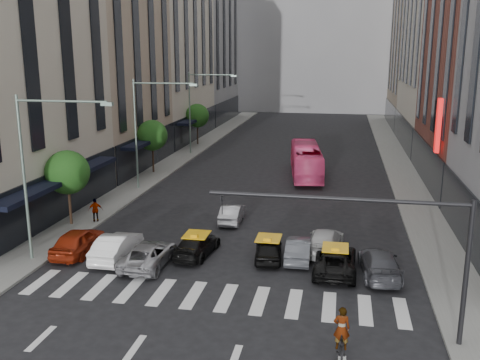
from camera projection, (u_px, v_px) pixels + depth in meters
The scene contains 29 objects.
ground at pixel (206, 311), 23.88m from camera, with size 160.00×160.00×0.00m, color black.
sidewalk_left at pixel (170, 164), 54.60m from camera, with size 3.00×96.00×0.15m, color slate.
sidewalk_right at pixel (403, 174), 50.41m from camera, with size 3.00×96.00×0.15m, color slate.
building_left_b at pixel (104, 44), 50.90m from camera, with size 8.00×16.00×24.00m, color tan.
building_left_d at pixel (202, 28), 85.52m from camera, with size 8.00×18.00×30.00m, color gray.
building_right_d at pixel (423, 33), 79.56m from camera, with size 8.00×18.00×28.00m, color tan.
building_far at pixel (316, 15), 100.82m from camera, with size 30.00×10.00×36.00m, color gray.
tree_near at pixel (67, 172), 34.72m from camera, with size 2.88×2.88×4.95m.
tree_mid at pixel (152, 135), 50.00m from camera, with size 2.88×2.88×4.95m.
tree_far at pixel (197, 116), 65.28m from camera, with size 2.88×2.88×4.95m.
streetlamp_near at pixel (38, 157), 28.15m from camera, with size 5.38×0.25×9.00m.
streetlamp_mid at pixel (146, 120), 43.42m from camera, with size 5.38×0.25×9.00m.
streetlamp_far at pixel (198, 102), 58.70m from camera, with size 5.38×0.25×9.00m.
traffic_signal at pixel (392, 235), 20.47m from camera, with size 10.10×0.20×6.00m.
liberty_sign at pixel (438, 126), 39.27m from camera, with size 0.30×0.70×4.00m.
car_red at pixel (78, 241), 30.57m from camera, with size 1.76×4.38×1.49m, color maroon.
car_white_front at pixel (117, 246), 29.79m from camera, with size 1.54×4.43×1.46m, color white.
car_silver at pixel (149, 254), 28.86m from camera, with size 2.13×4.61×1.28m, color #9C9CA1.
taxi_left at pixel (197, 245), 30.32m from camera, with size 1.71×4.20×1.22m, color black.
taxi_center at pixel (268, 249), 29.69m from camera, with size 1.47×3.65×1.24m, color black.
car_grey_mid at pixel (299, 249), 29.69m from camera, with size 1.34×3.84×1.27m, color #484B51.
taxi_right at pixel (335, 260), 28.07m from camera, with size 2.17×4.71×1.31m, color black.
car_grey_curb at pixel (380, 263), 27.56m from camera, with size 1.89×4.64×1.35m, color #404248.
car_row2_left at pixel (232, 213), 36.25m from camera, with size 1.32×3.77×1.24m, color #ADACB2.
car_row2_right at pixel (325, 241), 30.82m from camera, with size 1.87×4.60×1.34m, color #BBBBBB.
bus at pixel (306, 161), 49.33m from camera, with size 2.49×10.64×2.96m, color #F84988.
motorcycle at pixel (341, 345), 20.38m from camera, with size 0.57×1.64×0.86m, color black.
rider at pixel (342, 313), 20.07m from camera, with size 0.63×0.42×1.74m, color gray.
pedestrian_far at pixel (96, 210), 35.85m from camera, with size 0.93×0.39×1.59m, color gray.
Camera 1 is at (5.59, -21.16, 11.32)m, focal length 40.00 mm.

